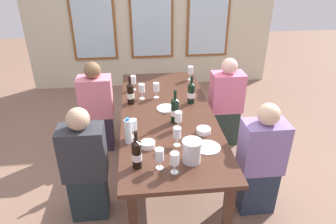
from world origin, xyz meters
name	(u,v)px	position (x,y,z in m)	size (l,w,h in m)	color
ground_plane	(167,171)	(0.00, 0.00, 0.00)	(12.00, 12.00, 0.00)	#805F4E
back_wall_with_windows	(151,0)	(0.00, 2.51, 1.45)	(4.13, 0.10, 2.90)	beige
dining_table	(167,120)	(0.00, 0.00, 0.67)	(0.93, 2.24, 0.74)	#43261B
white_plate_0	(166,108)	(0.00, 0.10, 0.74)	(0.20, 0.20, 0.01)	white
white_plate_1	(208,147)	(0.27, -0.63, 0.74)	(0.22, 0.22, 0.01)	white
metal_pitcher	(192,151)	(0.11, -0.80, 0.84)	(0.16, 0.16, 0.19)	silver
wine_bottle_0	(175,110)	(0.05, -0.17, 0.87)	(0.08, 0.08, 0.33)	black
wine_bottle_1	(191,93)	(0.28, 0.21, 0.86)	(0.08, 0.08, 0.31)	black
wine_bottle_2	(131,93)	(-0.36, 0.27, 0.86)	(0.08, 0.08, 0.31)	black
wine_bottle_3	(137,154)	(-0.32, -0.82, 0.86)	(0.08, 0.08, 0.31)	black
tasting_bowl_0	(148,144)	(-0.22, -0.56, 0.76)	(0.12, 0.12, 0.05)	white
tasting_bowl_1	(204,131)	(0.29, -0.40, 0.76)	(0.13, 0.13, 0.05)	white
water_bottle	(128,131)	(-0.38, -0.48, 0.85)	(0.06, 0.06, 0.24)	white
wine_glass_0	(133,125)	(-0.34, -0.39, 0.86)	(0.07, 0.07, 0.17)	white
wine_glass_1	(190,70)	(0.38, 0.86, 0.86)	(0.07, 0.07, 0.17)	white
wine_glass_2	(142,89)	(-0.24, 0.37, 0.86)	(0.07, 0.07, 0.17)	white
wine_glass_3	(133,80)	(-0.33, 0.62, 0.86)	(0.07, 0.07, 0.17)	white
wine_glass_4	(177,133)	(0.02, -0.57, 0.86)	(0.07, 0.07, 0.17)	white
wine_glass_5	(178,117)	(0.07, -0.30, 0.86)	(0.07, 0.07, 0.17)	white
wine_glass_6	(156,88)	(-0.08, 0.39, 0.86)	(0.07, 0.07, 0.17)	white
wine_glass_7	(159,155)	(-0.15, -0.86, 0.86)	(0.07, 0.07, 0.17)	white
wine_glass_8	(175,160)	(-0.04, -0.92, 0.86)	(0.07, 0.07, 0.17)	white
seated_person_0	(97,109)	(-0.77, 0.58, 0.53)	(0.38, 0.24, 1.11)	#302637
seated_person_1	(226,104)	(0.77, 0.55, 0.53)	(0.38, 0.24, 1.11)	#29382F
seated_person_2	(86,168)	(-0.77, -0.52, 0.53)	(0.38, 0.24, 1.11)	#232E32
seated_person_3	(260,162)	(0.77, -0.60, 0.53)	(0.38, 0.24, 1.11)	#273044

